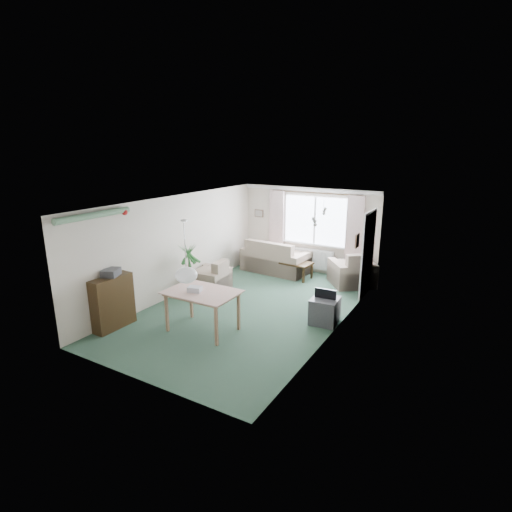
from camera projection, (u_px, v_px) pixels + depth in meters
The scene contains 25 objects.
ground at pixel (249, 309), 8.89m from camera, with size 6.50×6.50×0.00m, color #2D4B3A.
window at pixel (315, 220), 11.08m from camera, with size 1.80×0.03×1.30m, color white.
curtain_rod at pixel (315, 193), 10.80m from camera, with size 2.60×0.03×0.03m, color black.
curtain_left at pixel (277, 225), 11.61m from camera, with size 0.45×0.08×2.00m, color beige.
curtain_right at pixel (354, 234), 10.50m from camera, with size 0.45×0.08×2.00m, color beige.
radiator at pixel (313, 259), 11.34m from camera, with size 1.20×0.10×0.55m, color white.
doorway at pixel (368, 255), 9.49m from camera, with size 0.03×0.95×2.00m, color black.
pendant_lamp at pixel (186, 275), 6.48m from camera, with size 0.36×0.36×0.36m, color white.
tinsel_garland at pixel (94, 215), 7.29m from camera, with size 1.60×1.60×0.12m, color #196626.
bauble_cluster_a at pixel (323, 209), 8.41m from camera, with size 0.20×0.20×0.20m, color silver.
bauble_cluster_b at pixel (315, 219), 7.27m from camera, with size 0.20×0.20×0.20m, color silver.
wall_picture_back at pixel (259, 213), 11.93m from camera, with size 0.28×0.03×0.22m, color brown.
wall_picture_right at pixel (357, 241), 8.51m from camera, with size 0.03×0.24×0.30m, color brown.
sofa at pixel (276, 256), 11.42m from camera, with size 1.87×0.99×0.93m, color beige.
armchair_corner at pixel (352, 268), 10.32m from camera, with size 1.02×0.97×0.91m, color tan.
armchair_left at pixel (210, 275), 9.99m from camera, with size 0.86×0.82×0.77m, color #B9B18C.
coffee_table at pixel (293, 270), 10.93m from camera, with size 1.01×0.56×0.45m, color black.
photo_frame at pixel (294, 259), 10.86m from camera, with size 0.12×0.02×0.16m, color brown.
bookshelf at pixel (113, 302), 7.85m from camera, with size 0.29×0.87×1.06m, color black.
hifi_box at pixel (111, 272), 7.75m from camera, with size 0.28×0.35×0.14m, color #343539.
houseplant at pixel (190, 270), 9.50m from camera, with size 0.56×0.56×1.31m, color #226522.
dining_table at pixel (203, 312), 7.75m from camera, with size 1.27×0.85×0.79m, color #9B7954.
gift_box at pixel (195, 290), 7.61m from camera, with size 0.25×0.18×0.12m, color silver.
tv_cube at pixel (325, 310), 8.13m from camera, with size 0.53×0.58×0.53m, color #303034.
pet_bed at pixel (323, 318), 8.28m from camera, with size 0.56×0.56×0.11m, color #21339B.
Camera 1 is at (4.27, -7.05, 3.52)m, focal length 28.00 mm.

